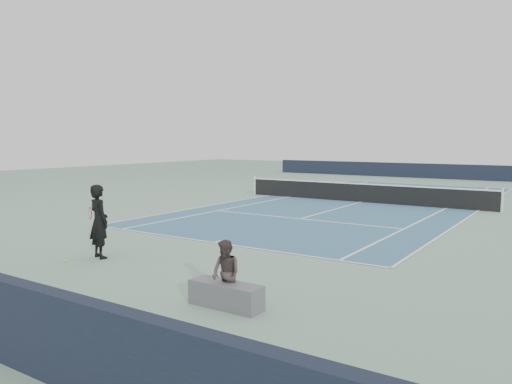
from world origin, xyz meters
The scene contains 7 objects.
ground centered at (0.00, 0.00, 0.00)m, with size 80.00×80.00×0.00m, color gray.
court_surface centered at (0.00, 0.00, 0.01)m, with size 10.97×23.77×0.01m, color #366380.
tennis_net centered at (0.00, 0.00, 0.50)m, with size 12.90×0.10×1.07m.
windscreen_far centered at (0.00, 17.88, 0.60)m, with size 30.00×0.25×1.20m, color black.
tennis_player centered at (-1.35, -15.06, 0.98)m, with size 0.88×0.71×1.96m.
tennis_ball centered at (-1.73, -15.87, 0.03)m, with size 0.07×0.07×0.07m, color #BAD82C.
spectator_bench centered at (3.82, -16.36, 0.45)m, with size 1.53×0.82×1.27m.
Camera 1 is at (9.29, -23.62, 3.13)m, focal length 35.00 mm.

